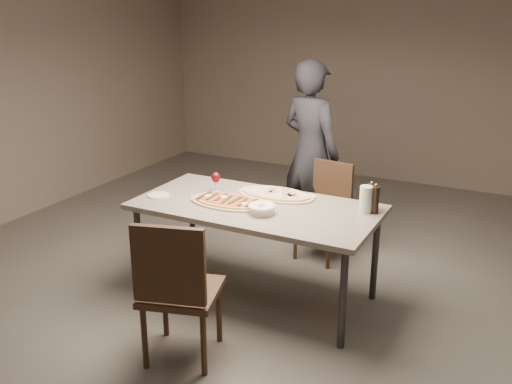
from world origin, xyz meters
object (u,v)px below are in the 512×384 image
at_px(zucchini_pizza, 228,201).
at_px(diner, 311,152).
at_px(carafe, 366,199).
at_px(chair_far, 327,205).
at_px(ham_pizza, 276,194).
at_px(chair_near, 176,285).
at_px(bread_basket, 262,208).
at_px(pepper_mill_left, 376,199).
at_px(dining_table, 256,212).

xyz_separation_m(zucchini_pizza, diner, (0.13, 1.31, 0.09)).
xyz_separation_m(carafe, chair_far, (-0.56, 0.75, -0.37)).
bearing_deg(diner, ham_pizza, 116.08).
relative_size(chair_near, diner, 0.57).
relative_size(ham_pizza, bread_basket, 3.13).
height_order(bread_basket, carafe, carafe).
relative_size(carafe, chair_near, 0.20).
xyz_separation_m(pepper_mill_left, carafe, (-0.06, -0.01, -0.01)).
bearing_deg(carafe, pepper_mill_left, 11.25).
height_order(carafe, chair_near, chair_near).
bearing_deg(carafe, chair_far, 126.78).
bearing_deg(chair_near, diner, 74.58).
xyz_separation_m(zucchini_pizza, ham_pizza, (0.25, 0.31, -0.00)).
height_order(zucchini_pizza, bread_basket, bread_basket).
xyz_separation_m(dining_table, bread_basket, (0.12, -0.15, 0.10)).
bearing_deg(carafe, dining_table, -164.30).
relative_size(zucchini_pizza, diner, 0.36).
bearing_deg(diner, pepper_mill_left, 150.85).
bearing_deg(chair_near, bread_basket, 63.05).
bearing_deg(ham_pizza, bread_basket, -91.83).
bearing_deg(pepper_mill_left, ham_pizza, 178.63).
height_order(dining_table, carafe, carafe).
xyz_separation_m(zucchini_pizza, carafe, (0.97, 0.28, 0.08)).
xyz_separation_m(chair_far, diner, (-0.28, 0.28, 0.38)).
distance_m(zucchini_pizza, diner, 1.32).
distance_m(dining_table, chair_far, 1.01).
bearing_deg(dining_table, bread_basket, -50.50).
distance_m(zucchini_pizza, chair_far, 1.15).
distance_m(dining_table, bread_basket, 0.22).
height_order(bread_basket, pepper_mill_left, pepper_mill_left).
bearing_deg(ham_pizza, dining_table, -113.34).
relative_size(dining_table, pepper_mill_left, 8.13).
bearing_deg(diner, chair_near, 110.35).
bearing_deg(zucchini_pizza, dining_table, 1.36).
height_order(dining_table, chair_far, chair_far).
height_order(chair_near, diner, diner).
height_order(bread_basket, diner, diner).
relative_size(zucchini_pizza, chair_near, 0.63).
distance_m(bread_basket, pepper_mill_left, 0.80).
relative_size(zucchini_pizza, chair_far, 0.73).
bearing_deg(chair_far, pepper_mill_left, 138.85).
bearing_deg(dining_table, pepper_mill_left, 15.36).
bearing_deg(chair_near, chair_far, 66.64).
relative_size(zucchini_pizza, pepper_mill_left, 2.79).
height_order(ham_pizza, diner, diner).
xyz_separation_m(zucchini_pizza, bread_basket, (0.33, -0.08, 0.03)).
xyz_separation_m(ham_pizza, chair_near, (-0.08, -1.24, -0.22)).
distance_m(chair_far, diner, 0.55).
xyz_separation_m(ham_pizza, pepper_mill_left, (0.78, -0.02, 0.09)).
xyz_separation_m(ham_pizza, bread_basket, (0.08, -0.40, 0.03)).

